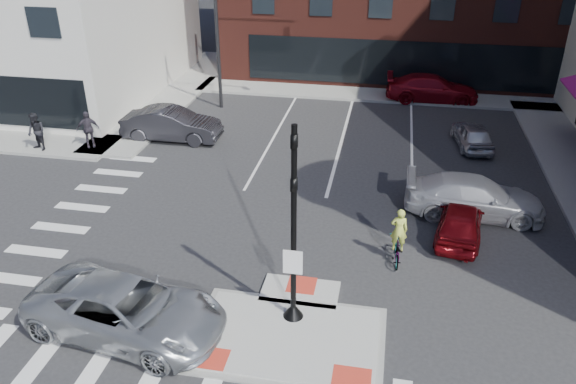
% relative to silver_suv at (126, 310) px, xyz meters
% --- Properties ---
extents(ground, '(120.00, 120.00, 0.00)m').
position_rel_silver_suv_xyz_m(ground, '(4.50, 1.00, -0.79)').
color(ground, '#28282B').
rests_on(ground, ground).
extents(refuge_island, '(5.40, 4.65, 0.13)m').
position_rel_silver_suv_xyz_m(refuge_island, '(4.50, 0.74, -0.74)').
color(refuge_island, gray).
rests_on(refuge_island, ground).
extents(sidewalk_nw, '(23.50, 20.50, 0.15)m').
position_rel_silver_suv_xyz_m(sidewalk_nw, '(-12.26, 16.29, -0.72)').
color(sidewalk_nw, gray).
rests_on(sidewalk_nw, ground).
extents(sidewalk_n, '(26.00, 3.00, 0.15)m').
position_rel_silver_suv_xyz_m(sidewalk_n, '(7.50, 23.00, -0.72)').
color(sidewalk_n, gray).
rests_on(sidewalk_n, ground).
extents(building_nw, '(20.40, 16.40, 14.40)m').
position_rel_silver_suv_xyz_m(building_nw, '(-17.48, 20.98, 3.44)').
color(building_nw, silver).
rests_on(building_nw, ground).
extents(signal_pole, '(0.60, 0.60, 5.98)m').
position_rel_silver_suv_xyz_m(signal_pole, '(4.50, 1.40, 1.56)').
color(signal_pole, black).
rests_on(signal_pole, refuge_island).
extents(silver_suv, '(6.02, 3.44, 1.58)m').
position_rel_silver_suv_xyz_m(silver_suv, '(0.00, 0.00, 0.00)').
color(silver_suv, silver).
rests_on(silver_suv, ground).
extents(red_sedan, '(2.15, 4.08, 1.32)m').
position_rel_silver_suv_xyz_m(red_sedan, '(9.62, 7.00, -0.13)').
color(red_sedan, maroon).
rests_on(red_sedan, ground).
extents(white_pickup, '(5.29, 2.20, 1.53)m').
position_rel_silver_suv_xyz_m(white_pickup, '(10.27, 8.77, -0.03)').
color(white_pickup, silver).
rests_on(white_pickup, ground).
extents(bg_car_dark, '(5.00, 1.82, 1.64)m').
position_rel_silver_suv_xyz_m(bg_car_dark, '(-4.00, 13.79, 0.03)').
color(bg_car_dark, '#28272D').
rests_on(bg_car_dark, ground).
extents(bg_car_silver, '(2.01, 3.86, 1.25)m').
position_rel_silver_suv_xyz_m(bg_car_silver, '(10.87, 15.68, -0.16)').
color(bg_car_silver, silver).
rests_on(bg_car_silver, ground).
extents(bg_car_red, '(5.53, 2.43, 1.58)m').
position_rel_silver_suv_xyz_m(bg_car_red, '(9.16, 22.50, -0.00)').
color(bg_car_red, maroon).
rests_on(bg_car_red, ground).
extents(cyclist, '(0.60, 1.57, 2.01)m').
position_rel_silver_suv_xyz_m(cyclist, '(7.41, 5.00, -0.12)').
color(cyclist, '#3F3F44').
rests_on(cyclist, ground).
extents(pedestrian_a, '(1.10, 0.99, 1.85)m').
position_rel_silver_suv_xyz_m(pedestrian_a, '(-9.70, 11.00, 0.28)').
color(pedestrian_a, black).
rests_on(pedestrian_a, sidewalk_nw).
extents(pedestrian_b, '(1.12, 0.96, 1.80)m').
position_rel_silver_suv_xyz_m(pedestrian_b, '(-7.50, 11.85, 0.26)').
color(pedestrian_b, '#322D37').
rests_on(pedestrian_b, sidewalk_nw).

